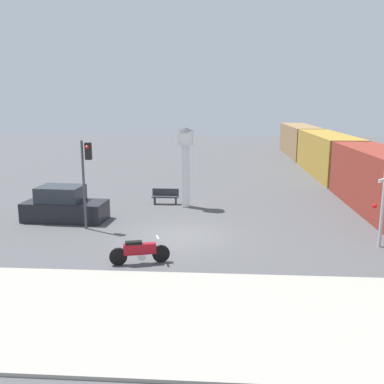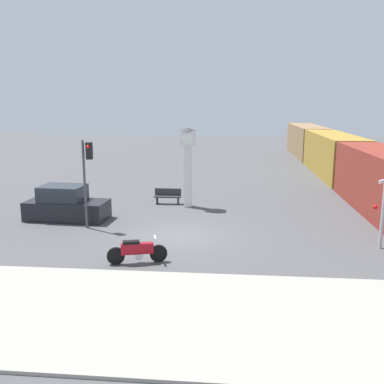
{
  "view_description": "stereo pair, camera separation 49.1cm",
  "coord_description": "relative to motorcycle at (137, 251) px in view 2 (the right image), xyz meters",
  "views": [
    {
      "loc": [
        1.83,
        -18.67,
        6.05
      ],
      "look_at": [
        0.5,
        0.78,
        1.92
      ],
      "focal_mm": 40.0,
      "sensor_mm": 36.0,
      "label": 1
    },
    {
      "loc": [
        2.31,
        -18.63,
        6.05
      ],
      "look_at": [
        0.5,
        0.78,
        1.92
      ],
      "focal_mm": 40.0,
      "sensor_mm": 36.0,
      "label": 2
    }
  ],
  "objects": [
    {
      "name": "motorcycle",
      "position": [
        0.0,
        0.0,
        0.0
      ],
      "size": [
        2.24,
        0.78,
        1.01
      ],
      "rotation": [
        0.0,
        0.0,
        0.27
      ],
      "color": "black",
      "rests_on": "ground_plane"
    },
    {
      "name": "traffic_light",
      "position": [
        -3.33,
        4.36,
        2.45
      ],
      "size": [
        0.5,
        0.35,
        4.28
      ],
      "color": "#47474C",
      "rests_on": "ground_plane"
    },
    {
      "name": "sidewalk_strip",
      "position": [
        1.21,
        -4.0,
        -0.44
      ],
      "size": [
        36.0,
        6.0,
        0.1
      ],
      "color": "#9E998E",
      "rests_on": "ground_plane"
    },
    {
      "name": "ground_plane",
      "position": [
        1.21,
        3.46,
        -0.49
      ],
      "size": [
        120.0,
        120.0,
        0.0
      ],
      "primitive_type": "plane",
      "color": "#4C4C4F"
    },
    {
      "name": "parked_car",
      "position": [
        -5.05,
        5.78,
        0.26
      ],
      "size": [
        4.3,
        2.04,
        1.8
      ],
      "rotation": [
        0.0,
        0.0,
        -0.06
      ],
      "color": "black",
      "rests_on": "ground_plane"
    },
    {
      "name": "clock_tower",
      "position": [
        1.0,
        9.18,
        2.54
      ],
      "size": [
        0.96,
        0.96,
        4.61
      ],
      "color": "white",
      "rests_on": "ground_plane"
    },
    {
      "name": "freight_train",
      "position": [
        11.99,
        21.47,
        1.21
      ],
      "size": [
        2.8,
        38.94,
        3.4
      ],
      "color": "maroon",
      "rests_on": "ground_plane"
    },
    {
      "name": "railroad_crossing_signal",
      "position": [
        9.81,
        2.62,
        1.3
      ],
      "size": [
        0.9,
        0.82,
        3.25
      ],
      "color": "#B7B7BC",
      "rests_on": "ground_plane"
    },
    {
      "name": "bench",
      "position": [
        -0.28,
        9.74,
        0.0
      ],
      "size": [
        1.6,
        0.44,
        0.92
      ],
      "color": "#2D2D33",
      "rests_on": "ground_plane"
    }
  ]
}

